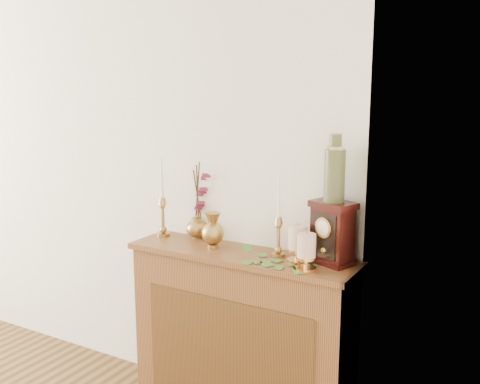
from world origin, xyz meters
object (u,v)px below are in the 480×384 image
Objects in this scene: candlestick_left at (163,210)px; mantel_clock at (332,233)px; bud_vase at (213,231)px; candlestick_center at (279,230)px; ceramic_vase at (335,172)px; ginger_jar at (201,203)px.

candlestick_left is 1.01m from mantel_clock.
candlestick_center is at bearing 6.29° from bud_vase.
bud_vase is at bearing -8.56° from candlestick_left.
ceramic_vase reaches higher than candlestick_center.
candlestick_center is at bearing -172.06° from ceramic_vase.
candlestick_left is at bearing -155.27° from ginger_jar.
ginger_jar is 1.43× the size of mantel_clock.
candlestick_left reaches higher than ginger_jar.
ceramic_vase is at bearing 90.00° from mantel_clock.
ginger_jar is at bearing 175.00° from ceramic_vase.
ginger_jar is (0.20, 0.09, 0.05)m from candlestick_left.
candlestick_left is 1.05× the size of ginger_jar.
ginger_jar is (-0.17, 0.15, 0.10)m from bud_vase.
candlestick_left is at bearing -159.26° from mantel_clock.
bud_vase is at bearing -173.00° from ceramic_vase.
candlestick_center is 1.31× the size of ceramic_vase.
mantel_clock is at bearing 1.09° from candlestick_left.
mantel_clock reaches higher than bud_vase.
ceramic_vase is at bearing 1.24° from candlestick_left.
mantel_clock is at bearing -109.65° from ceramic_vase.
ceramic_vase is at bearing -5.00° from ginger_jar.
ginger_jar is at bearing -165.54° from mantel_clock.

